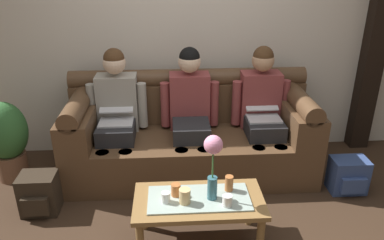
{
  "coord_description": "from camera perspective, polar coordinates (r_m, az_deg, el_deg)",
  "views": [
    {
      "loc": [
        -0.19,
        -2.16,
        2.02
      ],
      "look_at": [
        0.0,
        0.91,
        0.65
      ],
      "focal_mm": 35.49,
      "sensor_mm": 36.0,
      "label": 1
    }
  ],
  "objects": [
    {
      "name": "back_wall_patterned",
      "position": [
        3.91,
        -0.78,
        15.64
      ],
      "size": [
        6.0,
        0.12,
        2.9
      ],
      "primitive_type": "cube",
      "color": "beige",
      "rests_on": "ground_plane"
    },
    {
      "name": "timber_pillar",
      "position": [
        4.33,
        26.4,
        14.08
      ],
      "size": [
        0.2,
        0.2,
        2.9
      ],
      "primitive_type": "cube",
      "color": "black",
      "rests_on": "ground_plane"
    },
    {
      "name": "couch",
      "position": [
        3.72,
        -0.28,
        -2.31
      ],
      "size": [
        2.33,
        0.88,
        0.96
      ],
      "color": "#513823",
      "rests_on": "ground_plane"
    },
    {
      "name": "person_left",
      "position": [
        3.63,
        -11.25,
        1.51
      ],
      "size": [
        0.56,
        0.67,
        1.22
      ],
      "color": "#232326",
      "rests_on": "ground_plane"
    },
    {
      "name": "person_middle",
      "position": [
        3.6,
        -0.28,
        1.81
      ],
      "size": [
        0.56,
        0.67,
        1.22
      ],
      "color": "#232326",
      "rests_on": "ground_plane"
    },
    {
      "name": "person_right",
      "position": [
        3.7,
        10.47,
        2.02
      ],
      "size": [
        0.56,
        0.67,
        1.22
      ],
      "color": "#232326",
      "rests_on": "ground_plane"
    },
    {
      "name": "coffee_table",
      "position": [
        2.81,
        1.04,
        -12.64
      ],
      "size": [
        0.94,
        0.48,
        0.41
      ],
      "color": "olive",
      "rests_on": "ground_plane"
    },
    {
      "name": "flower_vase",
      "position": [
        2.59,
        3.17,
        -5.63
      ],
      "size": [
        0.13,
        0.13,
        0.5
      ],
      "color": "#336672",
      "rests_on": "coffee_table"
    },
    {
      "name": "cup_near_left",
      "position": [
        2.77,
        -2.43,
        -10.44
      ],
      "size": [
        0.07,
        0.07,
        0.09
      ],
      "primitive_type": "cylinder",
      "color": "#B26633",
      "rests_on": "coffee_table"
    },
    {
      "name": "cup_near_right",
      "position": [
        2.69,
        5.32,
        -11.95
      ],
      "size": [
        0.07,
        0.07,
        0.08
      ],
      "primitive_type": "cylinder",
      "color": "white",
      "rests_on": "coffee_table"
    },
    {
      "name": "cup_far_center",
      "position": [
        2.83,
        5.59,
        -9.45
      ],
      "size": [
        0.06,
        0.06,
        0.12
      ],
      "primitive_type": "cylinder",
      "color": "#B26633",
      "rests_on": "coffee_table"
    },
    {
      "name": "cup_far_left",
      "position": [
        2.69,
        -1.09,
        -11.37
      ],
      "size": [
        0.08,
        0.08,
        0.11
      ],
      "primitive_type": "cylinder",
      "color": "#DBB77A",
      "rests_on": "coffee_table"
    },
    {
      "name": "cup_far_right",
      "position": [
        2.71,
        -3.97,
        -11.51
      ],
      "size": [
        0.06,
        0.06,
        0.08
      ],
      "primitive_type": "cylinder",
      "color": "white",
      "rests_on": "coffee_table"
    },
    {
      "name": "backpack_left",
      "position": [
        3.46,
        -21.94,
        -10.27
      ],
      "size": [
        0.3,
        0.28,
        0.35
      ],
      "color": "#2D2319",
      "rests_on": "ground_plane"
    },
    {
      "name": "backpack_right",
      "position": [
        3.75,
        22.42,
        -7.74
      ],
      "size": [
        0.32,
        0.26,
        0.32
      ],
      "color": "#33477A",
      "rests_on": "ground_plane"
    },
    {
      "name": "potted_plant",
      "position": [
        3.94,
        -26.11,
        -2.38
      ],
      "size": [
        0.4,
        0.4,
        0.78
      ],
      "color": "brown",
      "rests_on": "ground_plane"
    }
  ]
}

